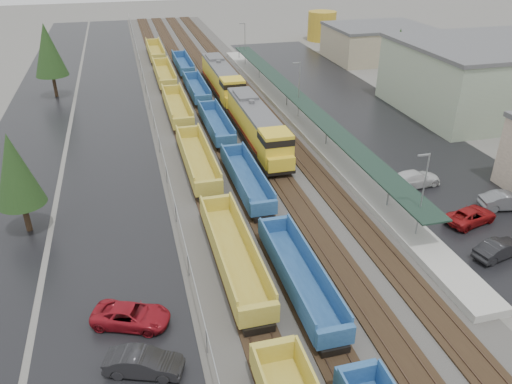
# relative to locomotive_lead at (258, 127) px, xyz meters

# --- Properties ---
(ballast_strip) EXTENTS (20.00, 160.00, 0.08)m
(ballast_strip) POSITION_rel_locomotive_lead_xyz_m (-2.00, 16.95, -2.45)
(ballast_strip) COLOR #302D2B
(ballast_strip) RESTS_ON ground
(trackbed) EXTENTS (14.60, 160.00, 0.22)m
(trackbed) POSITION_rel_locomotive_lead_xyz_m (-2.00, 16.95, -2.33)
(trackbed) COLOR black
(trackbed) RESTS_ON ground
(west_parking_lot) EXTENTS (10.00, 160.00, 0.02)m
(west_parking_lot) POSITION_rel_locomotive_lead_xyz_m (-17.00, 16.95, -2.48)
(west_parking_lot) COLOR black
(west_parking_lot) RESTS_ON ground
(west_road) EXTENTS (9.00, 160.00, 0.02)m
(west_road) POSITION_rel_locomotive_lead_xyz_m (-27.00, 16.95, -2.48)
(west_road) COLOR black
(west_road) RESTS_ON ground
(east_commuter_lot) EXTENTS (16.00, 100.00, 0.02)m
(east_commuter_lot) POSITION_rel_locomotive_lead_xyz_m (17.00, 6.95, -2.48)
(east_commuter_lot) COLOR black
(east_commuter_lot) RESTS_ON ground
(station_platform) EXTENTS (3.00, 80.00, 8.00)m
(station_platform) POSITION_rel_locomotive_lead_xyz_m (7.50, 6.96, -1.75)
(station_platform) COLOR #9E9B93
(station_platform) RESTS_ON ground
(chainlink_fence) EXTENTS (0.08, 160.04, 2.02)m
(chainlink_fence) POSITION_rel_locomotive_lead_xyz_m (-11.50, 15.39, -0.88)
(chainlink_fence) COLOR gray
(chainlink_fence) RESTS_ON ground
(industrial_buildings) EXTENTS (32.52, 75.30, 9.50)m
(industrial_buildings) POSITION_rel_locomotive_lead_xyz_m (35.76, 2.80, 1.76)
(industrial_buildings) COLOR gray
(industrial_buildings) RESTS_ON ground
(tree_west_near) EXTENTS (3.96, 3.96, 9.00)m
(tree_west_near) POSITION_rel_locomotive_lead_xyz_m (-24.00, -13.05, 3.33)
(tree_west_near) COLOR #332316
(tree_west_near) RESTS_ON ground
(tree_west_far) EXTENTS (4.84, 4.84, 11.00)m
(tree_west_far) POSITION_rel_locomotive_lead_xyz_m (-25.00, 26.95, 4.64)
(tree_west_far) COLOR #332316
(tree_west_far) RESTS_ON ground
(tree_east) EXTENTS (4.40, 4.40, 10.00)m
(tree_east) POSITION_rel_locomotive_lead_xyz_m (26.00, 14.95, 3.99)
(tree_east) COLOR #332316
(tree_east) RESTS_ON ground
(locomotive_lead) EXTENTS (3.14, 20.69, 4.68)m
(locomotive_lead) POSITION_rel_locomotive_lead_xyz_m (0.00, 0.00, 0.00)
(locomotive_lead) COLOR black
(locomotive_lead) RESTS_ON ground
(locomotive_trail) EXTENTS (3.14, 20.69, 4.68)m
(locomotive_trail) POSITION_rel_locomotive_lead_xyz_m (0.00, 21.00, 0.00)
(locomotive_trail) COLOR black
(locomotive_trail) RESTS_ON ground
(well_string_yellow) EXTENTS (2.75, 123.27, 2.44)m
(well_string_yellow) POSITION_rel_locomotive_lead_xyz_m (-8.00, -4.83, -1.28)
(well_string_yellow) COLOR gold
(well_string_yellow) RESTS_ON ground
(well_string_blue) EXTENTS (2.51, 110.17, 2.23)m
(well_string_blue) POSITION_rel_locomotive_lead_xyz_m (-4.00, -10.48, -1.36)
(well_string_blue) COLOR navy
(well_string_blue) RESTS_ON ground
(storage_tank) EXTENTS (6.36, 6.36, 6.36)m
(storage_tank) POSITION_rel_locomotive_lead_xyz_m (30.38, 56.90, 0.69)
(storage_tank) COLOR #B08D23
(storage_tank) RESTS_ON ground
(parked_car_west_b) EXTENTS (3.06, 4.88, 1.52)m
(parked_car_west_b) POSITION_rel_locomotive_lead_xyz_m (-15.34, -31.51, -1.73)
(parked_car_west_b) COLOR black
(parked_car_west_b) RESTS_ON ground
(parked_car_west_c) EXTENTS (4.13, 5.63, 1.42)m
(parked_car_west_c) POSITION_rel_locomotive_lead_xyz_m (-15.89, -27.17, -1.77)
(parked_car_west_c) COLOR maroon
(parked_car_west_c) RESTS_ON ground
(parked_car_east_a) EXTENTS (2.56, 4.72, 1.48)m
(parked_car_east_a) POSITION_rel_locomotive_lead_xyz_m (12.66, -26.81, -1.75)
(parked_car_east_a) COLOR black
(parked_car_east_a) RESTS_ON ground
(parked_car_east_b) EXTENTS (3.48, 5.41, 1.39)m
(parked_car_east_b) POSITION_rel_locomotive_lead_xyz_m (13.77, -21.72, -1.79)
(parked_car_east_b) COLOR maroon
(parked_car_east_b) RESTS_ON ground
(parked_car_east_c) EXTENTS (2.90, 5.83, 1.63)m
(parked_car_east_c) POSITION_rel_locomotive_lead_xyz_m (12.64, -14.11, -1.67)
(parked_car_east_c) COLOR silver
(parked_car_east_c) RESTS_ON ground
(parked_car_east_e) EXTENTS (2.52, 5.12, 1.61)m
(parked_car_east_e) POSITION_rel_locomotive_lead_xyz_m (18.52, -20.38, -1.68)
(parked_car_east_e) COLOR #5A5C60
(parked_car_east_e) RESTS_ON ground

